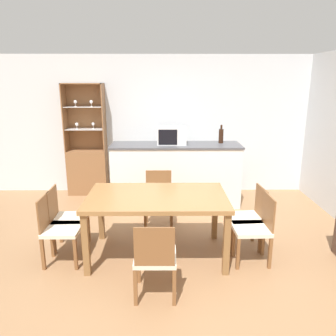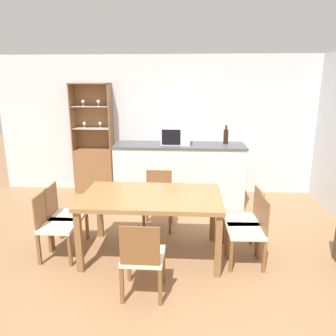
{
  "view_description": "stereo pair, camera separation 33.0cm",
  "coord_description": "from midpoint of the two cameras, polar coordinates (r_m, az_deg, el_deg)",
  "views": [
    {
      "loc": [
        -0.09,
        -3.54,
        2.09
      ],
      "look_at": [
        -0.06,
        1.01,
        0.87
      ],
      "focal_mm": 35.0,
      "sensor_mm": 36.0,
      "label": 1
    },
    {
      "loc": [
        0.24,
        -3.53,
        2.09
      ],
      "look_at": [
        -0.06,
        1.01,
        0.87
      ],
      "focal_mm": 35.0,
      "sensor_mm": 36.0,
      "label": 2
    }
  ],
  "objects": [
    {
      "name": "ground_plane",
      "position": [
        4.1,
        -1.44,
        -15.63
      ],
      "size": [
        18.0,
        18.0,
        0.0
      ],
      "primitive_type": "plane",
      "color": "#936B47"
    },
    {
      "name": "wall_back",
      "position": [
        6.21,
        -1.12,
        7.44
      ],
      "size": [
        6.8,
        0.06,
        2.55
      ],
      "color": "silver",
      "rests_on": "ground_plane"
    },
    {
      "name": "kitchen_counter",
      "position": [
        5.64,
        -0.34,
        -1.1
      ],
      "size": [
        2.19,
        0.65,
        1.05
      ],
      "color": "white",
      "rests_on": "ground_plane"
    },
    {
      "name": "display_cabinet",
      "position": [
        6.37,
        -15.28,
        0.89
      ],
      "size": [
        0.73,
        0.33,
        2.05
      ],
      "color": "brown",
      "rests_on": "ground_plane"
    },
    {
      "name": "dining_table",
      "position": [
        3.92,
        -4.35,
        -5.94
      ],
      "size": [
        1.65,
        0.99,
        0.77
      ],
      "color": "olive",
      "rests_on": "ground_plane"
    },
    {
      "name": "dining_chair_side_right_far",
      "position": [
        4.25,
        11.61,
        -8.5
      ],
      "size": [
        0.44,
        0.44,
        0.82
      ],
      "rotation": [
        0.0,
        0.0,
        1.65
      ],
      "color": "beige",
      "rests_on": "ground_plane"
    },
    {
      "name": "dining_chair_side_left_near",
      "position": [
        4.13,
        -20.68,
        -9.89
      ],
      "size": [
        0.41,
        0.41,
        0.82
      ],
      "rotation": [
        0.0,
        0.0,
        -1.58
      ],
      "color": "beige",
      "rests_on": "ground_plane"
    },
    {
      "name": "dining_chair_head_near",
      "position": [
        3.31,
        -5.21,
        -15.4
      ],
      "size": [
        0.41,
        0.41,
        0.82
      ],
      "rotation": [
        0.0,
        0.0,
        -0.01
      ],
      "color": "beige",
      "rests_on": "ground_plane"
    },
    {
      "name": "dining_chair_side_right_near",
      "position": [
        3.98,
        12.49,
        -10.2
      ],
      "size": [
        0.42,
        0.42,
        0.82
      ],
      "rotation": [
        0.0,
        0.0,
        1.6
      ],
      "color": "beige",
      "rests_on": "ground_plane"
    },
    {
      "name": "dining_chair_side_left_far",
      "position": [
        4.38,
        -19.38,
        -8.31
      ],
      "size": [
        0.42,
        0.42,
        0.82
      ],
      "rotation": [
        0.0,
        0.0,
        -1.53
      ],
      "color": "beige",
      "rests_on": "ground_plane"
    },
    {
      "name": "dining_chair_head_far",
      "position": [
        4.77,
        -3.65,
        -5.53
      ],
      "size": [
        0.41,
        0.41,
        0.82
      ],
      "rotation": [
        0.0,
        0.0,
        3.14
      ],
      "color": "beige",
      "rests_on": "ground_plane"
    },
    {
      "name": "microwave",
      "position": [
        5.51,
        -1.08,
        5.65
      ],
      "size": [
        0.48,
        0.33,
        0.29
      ],
      "color": "silver",
      "rests_on": "kitchen_counter"
    },
    {
      "name": "wine_bottle",
      "position": [
        5.66,
        7.58,
        5.6
      ],
      "size": [
        0.08,
        0.08,
        0.31
      ],
      "color": "black",
      "rests_on": "kitchen_counter"
    }
  ]
}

